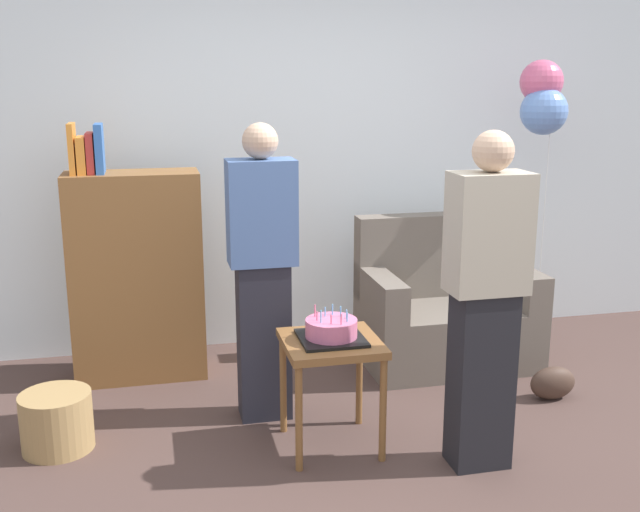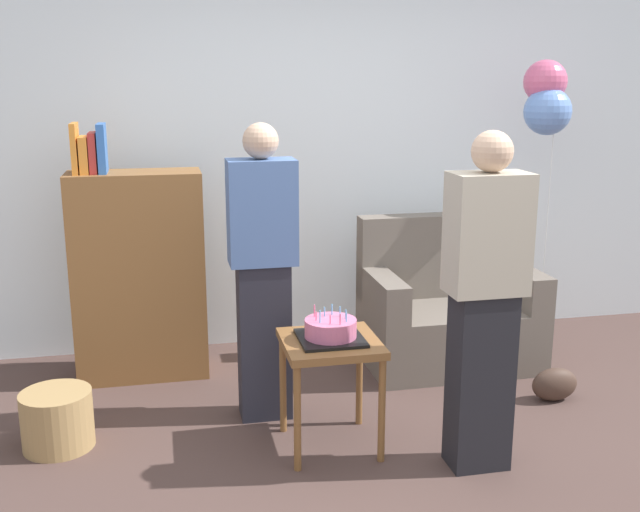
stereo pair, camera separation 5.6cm
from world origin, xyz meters
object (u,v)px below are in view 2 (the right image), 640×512
handbag (554,384)px  side_table (330,356)px  birthday_cake (331,330)px  couch (447,312)px  person_holding_cake (484,302)px  balloon_bunch (547,99)px  bookshelf (138,273)px  wicker_basket (57,419)px  person_blowing_candles (263,272)px

handbag → side_table: bearing=-169.6°
birthday_cake → couch: bearing=44.1°
birthday_cake → person_holding_cake: size_ratio=0.20×
birthday_cake → balloon_bunch: 2.28m
couch → bookshelf: (-1.98, 0.19, 0.33)m
couch → side_table: (-1.02, -0.99, 0.15)m
birthday_cake → person_holding_cake: bearing=-27.2°
side_table → person_holding_cake: (0.66, -0.34, 0.34)m
side_table → birthday_cake: birthday_cake is taller
birthday_cake → wicker_basket: birthday_cake is taller
person_holding_cake → balloon_bunch: (1.03, 1.42, 0.89)m
person_blowing_candles → handbag: 1.85m
wicker_basket → handbag: bearing=-0.5°
bookshelf → side_table: 1.53m
couch → birthday_cake: size_ratio=3.44×
couch → birthday_cake: 1.46m
bookshelf → balloon_bunch: 2.85m
person_blowing_candles → wicker_basket: size_ratio=4.53×
birthday_cake → wicker_basket: bearing=168.3°
bookshelf → balloon_bunch: size_ratio=0.81×
person_holding_cake → person_blowing_candles: bearing=-13.1°
wicker_basket → balloon_bunch: bearing=14.7°
person_blowing_candles → handbag: bearing=-14.2°
couch → person_holding_cake: person_holding_cake is taller
couch → handbag: couch is taller
wicker_basket → handbag: (2.78, -0.02, -0.05)m
couch → wicker_basket: bearing=-163.5°
side_table → balloon_bunch: 2.35m
bookshelf → person_holding_cake: (1.62, -1.52, 0.16)m
birthday_cake → person_blowing_candles: 0.55m
side_table → person_holding_cake: size_ratio=0.35×
couch → birthday_cake: bearing=-135.9°
wicker_basket → balloon_bunch: size_ratio=0.18×
person_blowing_candles → side_table: bearing=-65.8°
person_holding_cake → handbag: size_ratio=5.82×
wicker_basket → balloon_bunch: (3.06, 0.80, 1.57)m
wicker_basket → balloon_bunch: balloon_bunch is taller
couch → bookshelf: bookshelf is taller
side_table → wicker_basket: bearing=168.3°
couch → bookshelf: size_ratio=0.69×
wicker_basket → handbag: 2.78m
person_blowing_candles → handbag: size_ratio=5.82×
couch → person_holding_cake: bearing=-105.4°
couch → person_holding_cake: size_ratio=0.67×
side_table → balloon_bunch: (1.69, 1.08, 1.23)m
birthday_cake → handbag: bearing=10.4°
balloon_bunch → handbag: bearing=-108.4°
wicker_basket → handbag: wicker_basket is taller
person_holding_cake → handbag: bearing=-115.3°
person_holding_cake → wicker_basket: 2.23m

